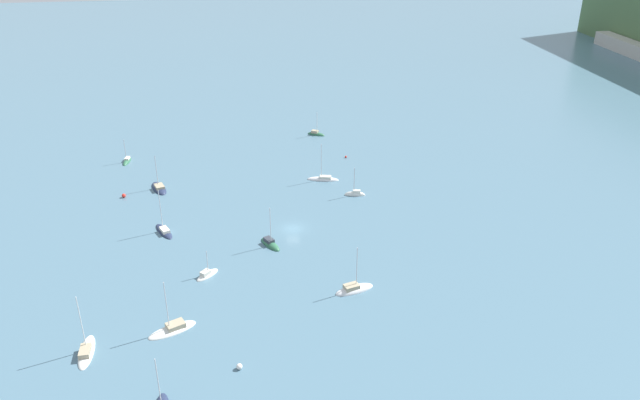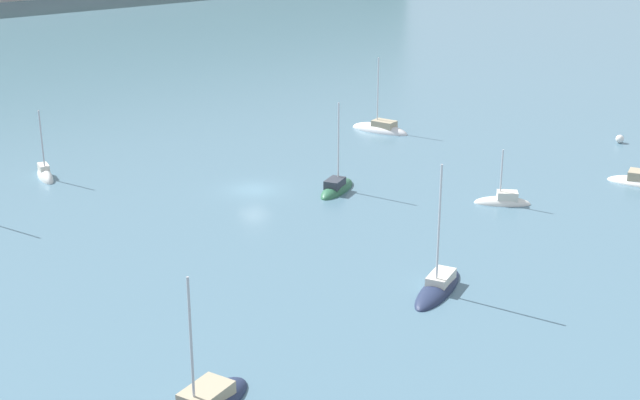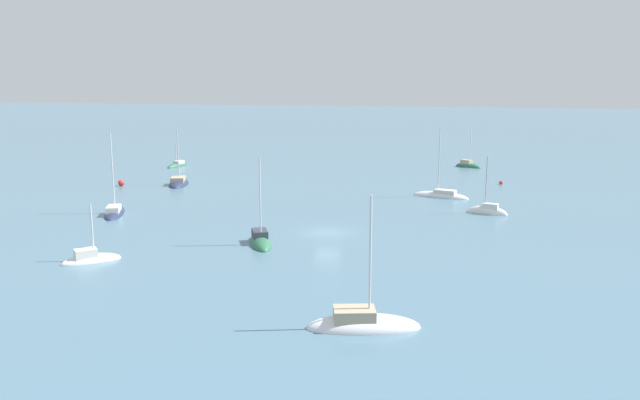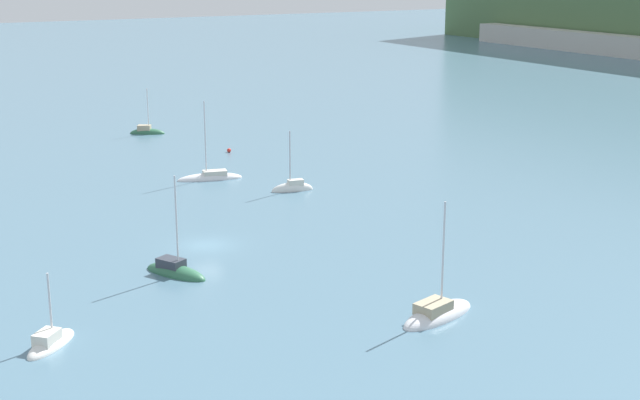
% 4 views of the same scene
% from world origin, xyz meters
% --- Properties ---
extents(ground_plane, '(600.00, 600.00, 0.00)m').
position_xyz_m(ground_plane, '(0.00, 0.00, 0.00)').
color(ground_plane, slate).
extents(sailboat_6, '(4.53, 4.53, 5.38)m').
position_xyz_m(sailboat_6, '(14.32, -16.41, 0.12)').
color(sailboat_6, white).
rests_on(sailboat_6, ground_plane).
extents(sailboat_7, '(7.31, 4.74, 9.49)m').
position_xyz_m(sailboat_7, '(-2.45, -24.86, 0.13)').
color(sailboat_7, '#232D4C').
rests_on(sailboat_7, ground_plane).
extents(sailboat_8, '(4.15, 7.25, 8.92)m').
position_xyz_m(sailboat_8, '(22.46, 7.69, 0.11)').
color(sailboat_8, silver).
rests_on(sailboat_8, ground_plane).
extents(sailboat_10, '(6.04, 4.29, 8.65)m').
position_xyz_m(sailboat_10, '(5.58, -4.86, 0.12)').
color(sailboat_10, '#2D6647').
rests_on(sailboat_10, ground_plane).
extents(sailboat_11, '(2.11, 4.69, 7.34)m').
position_xyz_m(sailboat_11, '(-12.93, 15.07, 0.11)').
color(sailboat_11, white).
rests_on(sailboat_11, ground_plane).
extents(mooring_buoy_0, '(0.85, 0.85, 0.85)m').
position_xyz_m(mooring_buoy_0, '(38.68, -11.76, 0.43)').
color(mooring_buoy_0, white).
rests_on(mooring_buoy_0, ground_plane).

